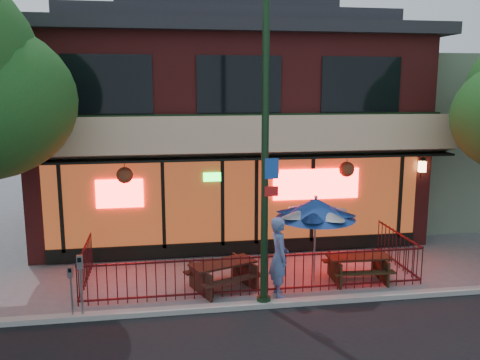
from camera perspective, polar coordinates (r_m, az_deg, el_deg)
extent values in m
plane|color=gray|center=(12.38, 2.28, -13.10)|extent=(80.00, 80.00, 0.00)
cube|color=#999993|center=(11.91, 2.77, -13.78)|extent=(80.00, 0.25, 0.12)
cube|color=maroon|center=(18.54, -2.04, 5.20)|extent=(12.00, 8.00, 6.50)
cube|color=#59230F|center=(14.85, -0.08, -2.37)|extent=(11.00, 0.06, 2.60)
cube|color=#FF0C0C|center=(15.21, 8.55, -0.45)|extent=(2.60, 0.04, 0.90)
cube|color=#FF0C0C|center=(14.57, -13.36, -1.50)|extent=(1.30, 0.04, 0.80)
cube|color=#D4AB86|center=(14.08, 0.22, 4.76)|extent=(12.20, 1.33, 1.26)
cube|color=black|center=(14.37, -14.66, 10.34)|extent=(2.40, 0.06, 1.60)
cube|color=black|center=(14.48, -0.09, 10.67)|extent=(2.40, 0.06, 1.60)
cube|color=black|center=(15.46, 13.43, 10.38)|extent=(2.40, 0.06, 1.60)
cube|color=black|center=(15.20, -0.07, -7.55)|extent=(11.00, 0.12, 0.40)
cube|color=#FFC672|center=(16.36, 19.77, 1.41)|extent=(0.18, 0.18, 0.32)
cube|color=slate|center=(22.02, 21.80, 4.64)|extent=(6.00, 7.00, 6.00)
cube|color=#3E0D10|center=(12.22, 2.13, -8.64)|extent=(8.40, 0.04, 0.04)
cube|color=#3E0D10|center=(12.52, 2.10, -12.23)|extent=(8.40, 0.04, 0.04)
cube|color=#3E0D10|center=(13.38, -17.11, -7.40)|extent=(0.04, 2.60, 0.04)
cube|color=#3E0D10|center=(14.74, 17.43, -5.77)|extent=(0.04, 2.60, 0.04)
cylinder|color=#3E0D10|center=(12.38, 2.11, -10.61)|extent=(0.02, 0.02, 1.00)
cylinder|color=black|center=(11.06, 2.82, 2.92)|extent=(0.16, 0.16, 7.00)
cylinder|color=black|center=(11.98, 2.67, -13.41)|extent=(0.32, 0.32, 0.20)
cube|color=#194CB2|center=(10.98, 3.58, 1.28)|extent=(0.30, 0.02, 0.45)
cube|color=red|center=(11.07, 3.55, -1.28)|extent=(0.30, 0.02, 0.22)
cube|color=#371B14|center=(12.51, -4.47, -11.23)|extent=(0.48, 1.10, 0.66)
cube|color=#371B14|center=(13.07, 0.52, -10.22)|extent=(0.48, 1.10, 0.66)
cube|color=#371B14|center=(12.66, -1.93, -9.33)|extent=(1.74, 1.22, 0.05)
cube|color=#371B14|center=(12.36, -0.79, -11.17)|extent=(1.59, 0.83, 0.04)
cube|color=#371B14|center=(13.16, -2.97, -9.80)|extent=(1.59, 0.83, 0.04)
cube|color=black|center=(13.45, 10.58, -9.84)|extent=(0.11, 1.13, 0.64)
cube|color=black|center=(13.84, 15.47, -9.46)|extent=(0.11, 1.13, 0.64)
cube|color=black|center=(13.53, 13.12, -8.37)|extent=(1.60, 0.73, 0.05)
cube|color=black|center=(13.19, 13.76, -10.10)|extent=(1.58, 0.32, 0.04)
cube|color=black|center=(14.04, 12.42, -8.77)|extent=(1.58, 0.32, 0.04)
cylinder|color=gray|center=(13.08, 8.38, -7.02)|extent=(0.05, 0.05, 2.09)
cone|color=navy|center=(12.84, 8.49, -3.17)|extent=(2.00, 2.00, 0.52)
sphere|color=gray|center=(12.77, 8.53, -1.93)|extent=(0.10, 0.09, 0.09)
imported|color=#546FA9|center=(12.22, 4.41, -8.59)|extent=(0.47, 0.71, 1.93)
cylinder|color=gray|center=(11.63, -17.35, -12.08)|extent=(0.05, 0.05, 1.16)
cube|color=gray|center=(11.39, -17.55, -8.78)|extent=(0.14, 0.12, 0.30)
cube|color=black|center=(11.32, -17.61, -8.57)|extent=(0.08, 0.01, 0.11)
cylinder|color=gray|center=(11.70, -18.36, -12.51)|extent=(0.04, 0.04, 0.97)
cube|color=gray|center=(11.49, -18.53, -9.78)|extent=(0.12, 0.11, 0.25)
cube|color=black|center=(11.43, -18.58, -9.61)|extent=(0.07, 0.02, 0.09)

